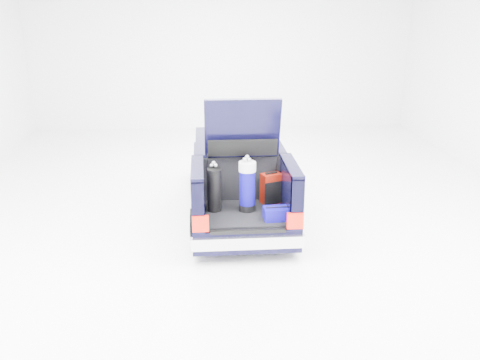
{
  "coord_description": "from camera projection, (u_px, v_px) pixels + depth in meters",
  "views": [
    {
      "loc": [
        -0.68,
        -9.34,
        3.99
      ],
      "look_at": [
        0.0,
        -0.5,
        0.83
      ],
      "focal_mm": 38.0,
      "sensor_mm": 36.0,
      "label": 1
    }
  ],
  "objects": [
    {
      "name": "car",
      "position": [
        238.0,
        177.0,
        10.03
      ],
      "size": [
        1.87,
        4.65,
        2.47
      ],
      "color": "black",
      "rests_on": "ground"
    },
    {
      "name": "blue_golf_bag",
      "position": [
        247.0,
        186.0,
        8.51
      ],
      "size": [
        0.36,
        0.36,
        0.97
      ],
      "rotation": [
        0.0,
        0.0,
        0.31
      ],
      "color": "black",
      "rests_on": "car"
    },
    {
      "name": "red_suitcase",
      "position": [
        271.0,
        188.0,
        8.88
      ],
      "size": [
        0.4,
        0.34,
        0.57
      ],
      "rotation": [
        0.0,
        0.0,
        0.37
      ],
      "color": "#620C03",
      "rests_on": "car"
    },
    {
      "name": "blue_duffel",
      "position": [
        277.0,
        213.0,
        8.26
      ],
      "size": [
        0.44,
        0.3,
        0.22
      ],
      "rotation": [
        0.0,
        0.0,
        0.06
      ],
      "color": "#0B046E",
      "rests_on": "car"
    },
    {
      "name": "ground",
      "position": [
        238.0,
        211.0,
        10.16
      ],
      "size": [
        14.0,
        14.0,
        0.0
      ],
      "primitive_type": "plane",
      "color": "white",
      "rests_on": "ground"
    },
    {
      "name": "black_golf_bag",
      "position": [
        214.0,
        189.0,
        8.49
      ],
      "size": [
        0.29,
        0.34,
        0.87
      ],
      "rotation": [
        0.0,
        0.0,
        0.17
      ],
      "color": "black",
      "rests_on": "car"
    }
  ]
}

